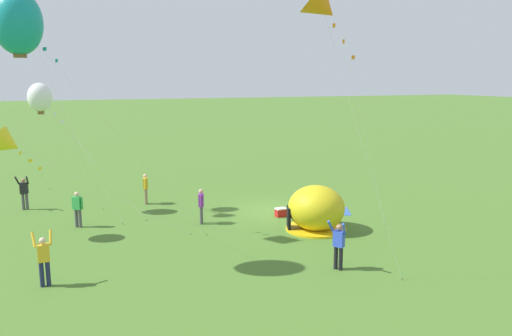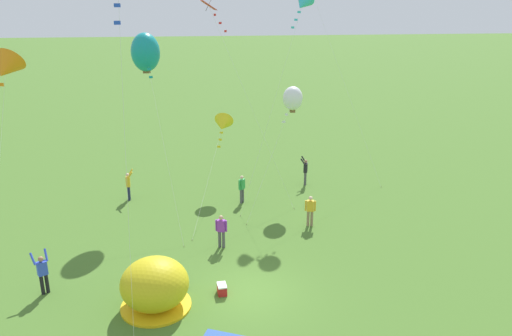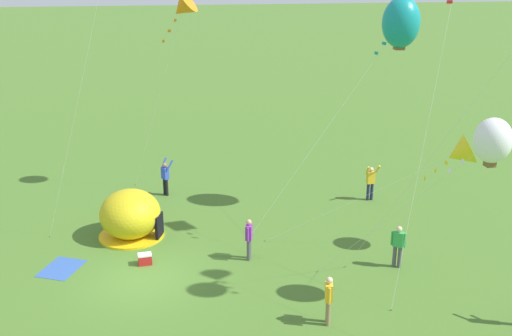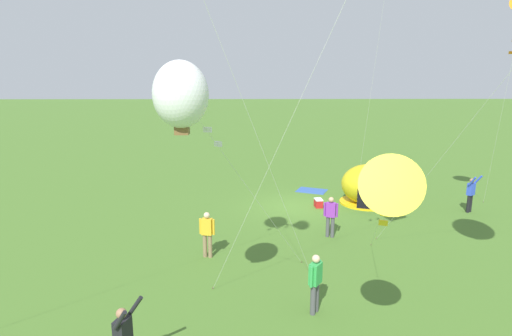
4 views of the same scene
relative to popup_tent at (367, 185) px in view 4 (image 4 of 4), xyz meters
The scene contains 10 objects.
ground_plane 4.01m from the popup_tent, ahead, with size 300.00×300.00×0.00m, color #477028.
popup_tent is the anchor object (origin of this frame).
picnic_blanket 3.76m from the popup_tent, 46.35° to the right, with size 1.70×1.30×0.01m, color #3359A5.
cooler_box 2.84m from the popup_tent, 12.45° to the left, with size 0.41×0.56×0.44m.
person_near_tent 5.52m from the popup_tent, 58.18° to the left, with size 0.56×0.35×1.72m.
person_far_back 4.93m from the popup_tent, 161.25° to the left, with size 0.72×0.66×1.89m.
person_with_toddler 11.21m from the popup_tent, 66.41° to the left, with size 0.42×0.49×1.72m.
person_center_field 10.19m from the popup_tent, 40.02° to the left, with size 0.58×0.32×1.72m.
kite_white 14.85m from the popup_tent, 56.38° to the left, with size 3.94×5.13×6.74m.
kite_yellow 13.74m from the popup_tent, 74.46° to the left, with size 2.91×8.10×4.97m.
Camera 4 is at (2.49, 19.76, 6.24)m, focal length 28.00 mm.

